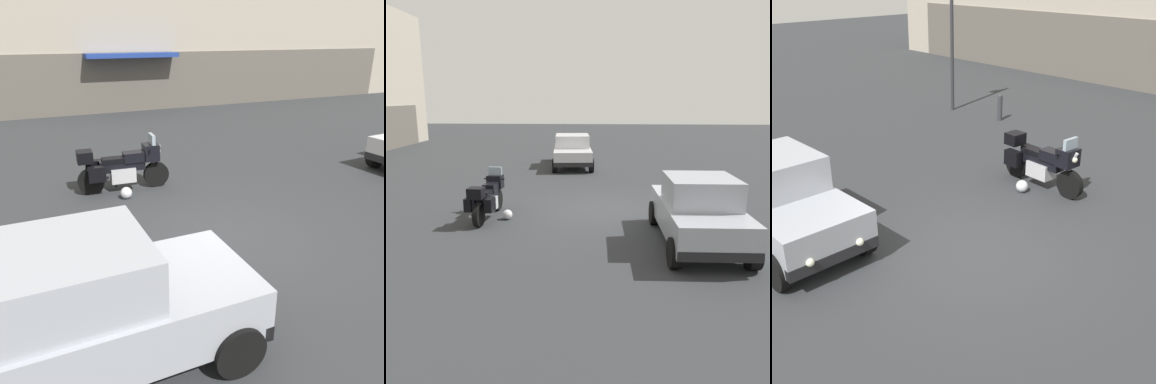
{
  "view_description": "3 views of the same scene",
  "coord_description": "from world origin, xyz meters",
  "views": [
    {
      "loc": [
        -3.26,
        -6.02,
        3.65
      ],
      "look_at": [
        -0.31,
        0.76,
        0.73
      ],
      "focal_mm": 37.69,
      "sensor_mm": 36.0,
      "label": 1
    },
    {
      "loc": [
        -12.01,
        0.11,
        3.4
      ],
      "look_at": [
        -0.49,
        0.74,
        0.67
      ],
      "focal_mm": 37.71,
      "sensor_mm": 36.0,
      "label": 2
    },
    {
      "loc": [
        5.5,
        -5.4,
        4.71
      ],
      "look_at": [
        -1.05,
        0.79,
        0.63
      ],
      "focal_mm": 46.85,
      "sensor_mm": 36.0,
      "label": 3
    }
  ],
  "objects": [
    {
      "name": "ground_plane",
      "position": [
        0.0,
        0.0,
        0.0
      ],
      "size": [
        80.0,
        80.0,
        0.0
      ],
      "primitive_type": "plane",
      "color": "#2D3033"
    },
    {
      "name": "car_hatchback_near",
      "position": [
        -2.85,
        -2.18,
        0.81
      ],
      "size": [
        3.9,
        1.82,
        1.64
      ],
      "rotation": [
        0.0,
        0.0,
        0.01
      ],
      "color": "#9EA3AD",
      "rests_on": "ground"
    },
    {
      "name": "helmet",
      "position": [
        -1.16,
        2.71,
        0.14
      ],
      "size": [
        0.28,
        0.28,
        0.28
      ],
      "primitive_type": "sphere",
      "color": "silver",
      "rests_on": "ground"
    },
    {
      "name": "motorcycle",
      "position": [
        -1.08,
        3.28,
        0.62
      ],
      "size": [
        2.26,
        0.78,
        1.36
      ],
      "rotation": [
        0.0,
        0.0,
        -0.06
      ],
      "color": "black",
      "rests_on": "ground"
    },
    {
      "name": "bollard_curbside",
      "position": [
        -5.47,
        6.61,
        0.47
      ],
      "size": [
        0.16,
        0.16,
        0.89
      ],
      "color": "#333338",
      "rests_on": "ground"
    },
    {
      "name": "streetlamp_curbside",
      "position": [
        -7.55,
        6.24,
        2.94
      ],
      "size": [
        0.28,
        0.94,
        4.85
      ],
      "color": "#2D2D33",
      "rests_on": "ground"
    }
  ]
}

